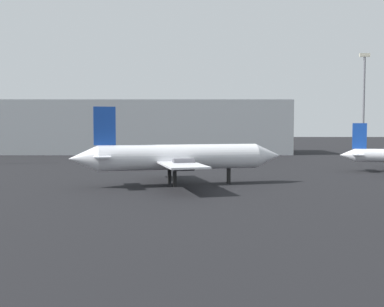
% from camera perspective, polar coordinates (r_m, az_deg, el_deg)
% --- Properties ---
extents(airplane_on_taxiway, '(28.78, 22.53, 10.37)m').
position_cam_1_polar(airplane_on_taxiway, '(61.45, -1.98, -0.46)').
color(airplane_on_taxiway, white).
rests_on(airplane_on_taxiway, ground_plane).
extents(light_mast_right, '(2.40, 0.50, 24.56)m').
position_cam_1_polar(light_mast_right, '(114.70, 20.21, 6.10)').
color(light_mast_right, slate).
rests_on(light_mast_right, ground_plane).
extents(terminal_building, '(87.50, 22.95, 14.80)m').
position_cam_1_polar(terminal_building, '(134.64, -7.42, 3.24)').
color(terminal_building, '#999EA3').
rests_on(terminal_building, ground_plane).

